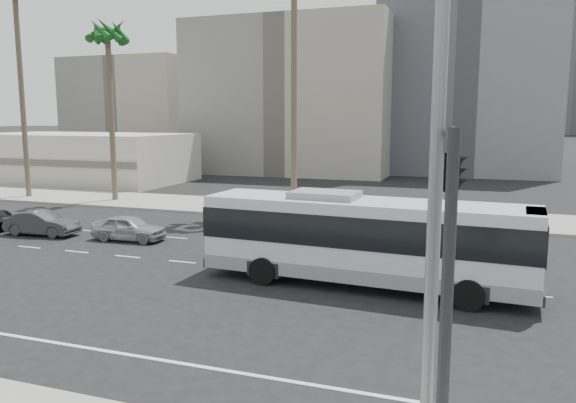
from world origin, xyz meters
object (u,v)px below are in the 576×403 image
at_px(city_bus, 364,238).
at_px(palm_mid, 108,37).
at_px(car_b, 42,223).
at_px(car_a, 129,228).
at_px(traffic_signal, 451,181).
at_px(streetlight_corner, 450,175).

xyz_separation_m(city_bus, palm_mid, (-23.39, 15.73, 10.82)).
xyz_separation_m(city_bus, car_b, (-19.30, 3.47, -1.26)).
bearing_deg(city_bus, car_a, 167.49).
relative_size(city_bus, traffic_signal, 2.01).
height_order(car_b, palm_mid, palm_mid).
bearing_deg(streetlight_corner, car_a, 157.54).
distance_m(streetlight_corner, traffic_signal, 1.84).
bearing_deg(traffic_signal, car_b, 146.50).
bearing_deg(car_b, city_bus, -104.10).
bearing_deg(car_a, traffic_signal, -131.02).
xyz_separation_m(city_bus, car_a, (-13.80, 3.96, -1.26)).
bearing_deg(car_b, palm_mid, 14.53).
height_order(city_bus, traffic_signal, traffic_signal).
bearing_deg(city_bus, palm_mid, 149.59).
distance_m(car_a, streetlight_corner, 24.19).
xyz_separation_m(traffic_signal, palm_mid, (-27.07, 25.82, 7.33)).
bearing_deg(car_a, palm_mid, 36.96).
bearing_deg(car_b, car_a, -88.79).
relative_size(car_a, traffic_signal, 0.63).
xyz_separation_m(car_b, traffic_signal, (22.98, -13.56, 4.75)).
bearing_deg(car_a, city_bus, -108.23).
height_order(city_bus, car_a, city_bus).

